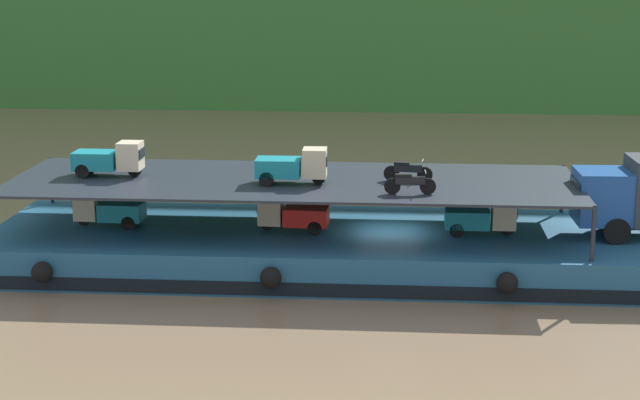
# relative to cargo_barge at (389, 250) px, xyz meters

# --- Properties ---
(ground_plane) EXTENTS (400.00, 400.00, 0.00)m
(ground_plane) POSITION_rel_cargo_barge_xyz_m (-0.00, 0.03, -0.75)
(ground_plane) COLOR #7F664C
(cargo_barge) EXTENTS (31.30, 8.89, 1.50)m
(cargo_barge) POSITION_rel_cargo_barge_xyz_m (0.00, 0.00, 0.00)
(cargo_barge) COLOR #23567A
(cargo_barge) RESTS_ON ground
(cargo_rack) EXTENTS (22.10, 7.47, 2.00)m
(cargo_rack) POSITION_rel_cargo_barge_xyz_m (-3.80, 0.03, 2.69)
(cargo_rack) COLOR #232833
(cargo_rack) RESTS_ON cargo_barge
(mini_truck_lower_stern) EXTENTS (2.76, 1.24, 1.38)m
(mini_truck_lower_stern) POSITION_rel_cargo_barge_xyz_m (-11.21, -0.08, 1.44)
(mini_truck_lower_stern) COLOR teal
(mini_truck_lower_stern) RESTS_ON cargo_barge
(mini_truck_lower_aft) EXTENTS (2.79, 1.29, 1.38)m
(mini_truck_lower_aft) POSITION_rel_cargo_barge_xyz_m (-3.82, -0.27, 1.44)
(mini_truck_lower_aft) COLOR red
(mini_truck_lower_aft) RESTS_ON cargo_barge
(mini_truck_lower_mid) EXTENTS (2.75, 1.22, 1.38)m
(mini_truck_lower_mid) POSITION_rel_cargo_barge_xyz_m (3.54, -0.21, 1.44)
(mini_truck_lower_mid) COLOR teal
(mini_truck_lower_mid) RESTS_ON cargo_barge
(mini_truck_upper_stern) EXTENTS (2.75, 1.21, 1.38)m
(mini_truck_upper_stern) POSITION_rel_cargo_barge_xyz_m (-11.12, 0.17, 3.44)
(mini_truck_upper_stern) COLOR teal
(mini_truck_upper_stern) RESTS_ON cargo_rack
(mini_truck_upper_mid) EXTENTS (2.76, 1.23, 1.38)m
(mini_truck_upper_mid) POSITION_rel_cargo_barge_xyz_m (-3.73, -0.73, 3.44)
(mini_truck_upper_mid) COLOR teal
(mini_truck_upper_mid) RESTS_ON cargo_rack
(motorcycle_upper_port) EXTENTS (1.90, 0.55, 0.87)m
(motorcycle_upper_port) POSITION_rel_cargo_barge_xyz_m (0.72, -2.21, 3.18)
(motorcycle_upper_port) COLOR black
(motorcycle_upper_port) RESTS_ON cargo_rack
(motorcycle_upper_centre) EXTENTS (1.90, 0.55, 0.87)m
(motorcycle_upper_centre) POSITION_rel_cargo_barge_xyz_m (0.66, 0.03, 3.18)
(motorcycle_upper_centre) COLOR black
(motorcycle_upper_centre) RESTS_ON cargo_rack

